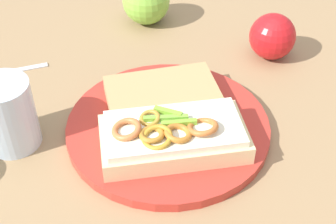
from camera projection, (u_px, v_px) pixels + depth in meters
name	position (u px, v px, depth m)	size (l,w,h in m)	color
ground_plane	(168.00, 131.00, 0.65)	(2.00, 2.00, 0.00)	#947550
plate	(168.00, 127.00, 0.64)	(0.27, 0.27, 0.01)	#BB3227
sandwich	(173.00, 136.00, 0.59)	(0.21, 0.17, 0.05)	beige
bread_slice_side	(163.00, 96.00, 0.66)	(0.15, 0.10, 0.02)	tan
apple_0	(146.00, 1.00, 0.84)	(0.08, 0.08, 0.08)	#7CBA3D
apple_3	(272.00, 36.00, 0.76)	(0.07, 0.07, 0.07)	red
drinking_glass	(8.00, 115.00, 0.60)	(0.07, 0.07, 0.09)	silver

